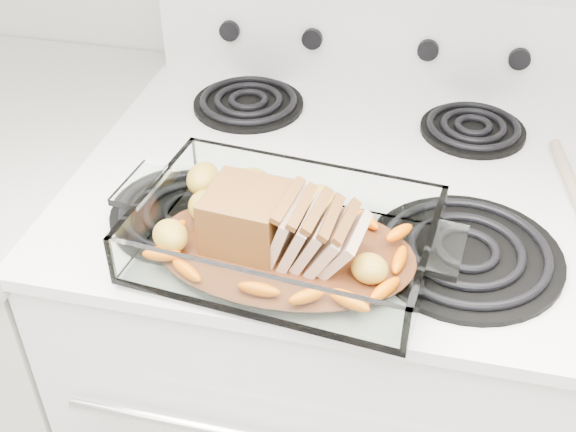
% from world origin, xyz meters
% --- Properties ---
extents(electric_range, '(0.78, 0.70, 1.12)m').
position_xyz_m(electric_range, '(0.00, 1.66, 0.48)').
color(electric_range, white).
rests_on(electric_range, ground).
extents(counter_left, '(0.58, 0.68, 0.93)m').
position_xyz_m(counter_left, '(-0.67, 1.66, 0.47)').
color(counter_left, silver).
rests_on(counter_left, ground).
extents(baking_dish, '(0.36, 0.24, 0.07)m').
position_xyz_m(baking_dish, '(-0.04, 1.44, 0.96)').
color(baking_dish, white).
rests_on(baking_dish, electric_range).
extents(pork_roast, '(0.20, 0.10, 0.08)m').
position_xyz_m(pork_roast, '(-0.06, 1.44, 0.99)').
color(pork_roast, brown).
rests_on(pork_roast, baking_dish).
extents(roast_vegetables, '(0.33, 0.18, 0.04)m').
position_xyz_m(roast_vegetables, '(-0.04, 1.47, 0.97)').
color(roast_vegetables, '#F36400').
rests_on(roast_vegetables, baking_dish).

